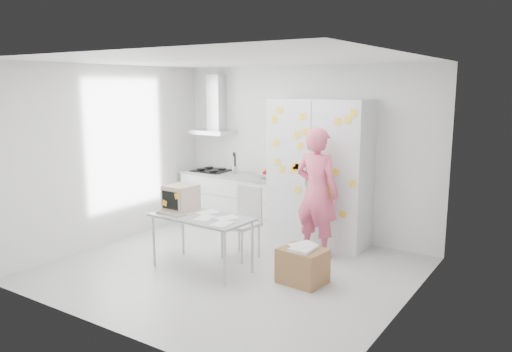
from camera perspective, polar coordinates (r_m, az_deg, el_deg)
The scene contains 10 objects.
floor at distance 6.71m, azimuth -2.87°, elevation -10.68°, with size 4.50×4.00×0.02m, color silver.
walls at distance 6.94m, azimuth 0.53°, elevation 1.67°, with size 4.52×4.01×2.70m.
ceiling at distance 6.27m, azimuth -3.10°, elevation 13.11°, with size 4.50×4.00×0.02m, color white.
counter_run at distance 8.56m, azimuth -2.68°, elevation -2.66°, with size 1.84×0.63×1.28m.
range_hood at distance 8.74m, azimuth -4.66°, elevation 7.43°, with size 0.70×0.48×1.01m.
tall_cabinet at distance 7.58m, azimuth 7.30°, elevation 0.42°, with size 1.50×0.68×2.20m.
person at distance 7.01m, azimuth 6.98°, elevation -1.93°, with size 0.67×0.44×1.83m, color #EA5B79.
desk at distance 6.72m, azimuth -7.79°, elevation -3.41°, with size 1.37×0.73×1.07m.
chair at distance 7.02m, azimuth -1.38°, elevation -4.77°, with size 0.49×0.49×1.00m.
cardboard_box at distance 6.23m, azimuth 5.34°, elevation -10.12°, with size 0.58×0.49×0.47m.
Camera 1 is at (3.71, -5.05, 2.39)m, focal length 35.00 mm.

